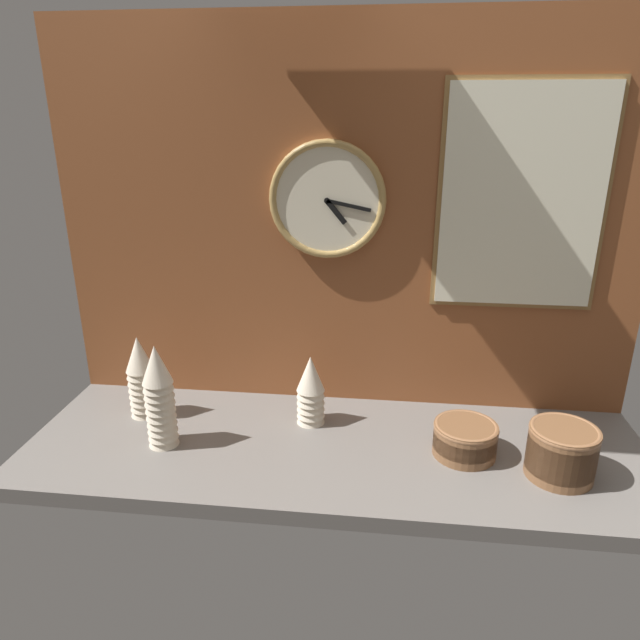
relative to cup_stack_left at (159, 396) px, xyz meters
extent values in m
cube|color=slate|center=(0.44, 0.06, -0.16)|extent=(1.60, 0.56, 0.04)
cube|color=brown|center=(0.44, 0.32, 0.39)|extent=(1.60, 0.03, 1.05)
cone|color=beige|center=(0.00, 0.00, -0.09)|extent=(0.08, 0.08, 0.10)
cone|color=beige|center=(0.00, 0.00, -0.07)|extent=(0.08, 0.08, 0.10)
cone|color=beige|center=(0.00, 0.00, -0.05)|extent=(0.08, 0.08, 0.10)
cone|color=beige|center=(0.00, 0.00, -0.03)|extent=(0.08, 0.08, 0.10)
cone|color=beige|center=(0.00, 0.00, -0.01)|extent=(0.08, 0.08, 0.10)
cone|color=beige|center=(0.00, 0.00, 0.01)|extent=(0.08, 0.08, 0.10)
cone|color=beige|center=(0.00, 0.00, 0.03)|extent=(0.08, 0.08, 0.10)
cone|color=beige|center=(0.00, 0.00, 0.05)|extent=(0.08, 0.08, 0.10)
cone|color=beige|center=(0.00, 0.00, 0.07)|extent=(0.08, 0.08, 0.10)
cone|color=beige|center=(0.00, 0.00, 0.09)|extent=(0.08, 0.08, 0.10)
cone|color=beige|center=(0.36, 0.15, -0.09)|extent=(0.08, 0.08, 0.10)
cone|color=beige|center=(0.36, 0.15, -0.07)|extent=(0.08, 0.08, 0.10)
cone|color=beige|center=(0.36, 0.15, -0.05)|extent=(0.08, 0.08, 0.10)
cone|color=beige|center=(0.36, 0.15, -0.03)|extent=(0.08, 0.08, 0.10)
cone|color=beige|center=(0.36, 0.15, -0.01)|extent=(0.08, 0.08, 0.10)
cone|color=beige|center=(0.36, 0.15, 0.01)|extent=(0.08, 0.08, 0.10)
cone|color=beige|center=(-0.11, 0.14, -0.09)|extent=(0.08, 0.08, 0.10)
cone|color=beige|center=(-0.11, 0.14, -0.07)|extent=(0.08, 0.08, 0.10)
cone|color=beige|center=(-0.11, 0.14, -0.05)|extent=(0.08, 0.08, 0.10)
cone|color=beige|center=(-0.11, 0.14, -0.03)|extent=(0.08, 0.08, 0.10)
cone|color=beige|center=(-0.11, 0.14, -0.01)|extent=(0.08, 0.08, 0.10)
cone|color=beige|center=(-0.11, 0.14, 0.01)|extent=(0.08, 0.08, 0.10)
cone|color=beige|center=(-0.11, 0.14, 0.03)|extent=(0.08, 0.08, 0.10)
cone|color=beige|center=(-0.11, 0.14, 0.05)|extent=(0.08, 0.08, 0.10)
cylinder|color=brown|center=(0.98, -0.02, -0.12)|extent=(0.16, 0.16, 0.04)
cylinder|color=brown|center=(0.98, -0.02, -0.10)|extent=(0.16, 0.16, 0.04)
cylinder|color=brown|center=(0.98, -0.02, -0.08)|extent=(0.16, 0.16, 0.04)
cylinder|color=brown|center=(0.98, -0.02, -0.05)|extent=(0.16, 0.16, 0.04)
cylinder|color=brown|center=(0.98, -0.02, -0.03)|extent=(0.16, 0.16, 0.04)
torus|color=#946542|center=(0.98, -0.02, -0.02)|extent=(0.16, 0.16, 0.01)
cylinder|color=brown|center=(0.77, 0.04, -0.12)|extent=(0.16, 0.16, 0.04)
cylinder|color=brown|center=(0.77, 0.04, -0.10)|extent=(0.16, 0.16, 0.04)
cylinder|color=brown|center=(0.77, 0.04, -0.08)|extent=(0.16, 0.16, 0.04)
torus|color=#946542|center=(0.77, 0.04, -0.06)|extent=(0.16, 0.16, 0.01)
cylinder|color=beige|center=(0.39, 0.29, 0.45)|extent=(0.30, 0.02, 0.30)
torus|color=#AD894C|center=(0.39, 0.29, 0.45)|extent=(0.31, 0.02, 0.31)
cube|color=black|center=(0.42, 0.28, 0.42)|extent=(0.06, 0.01, 0.07)
cube|color=black|center=(0.45, 0.28, 0.44)|extent=(0.12, 0.01, 0.03)
cylinder|color=black|center=(0.39, 0.28, 0.45)|extent=(0.02, 0.01, 0.02)
cube|color=olive|center=(0.89, 0.30, 0.46)|extent=(0.43, 0.01, 0.58)
cube|color=#EFEACC|center=(0.89, 0.30, 0.46)|extent=(0.40, 0.01, 0.56)
camera|label=1|loc=(0.55, -1.22, 0.68)|focal=32.00mm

